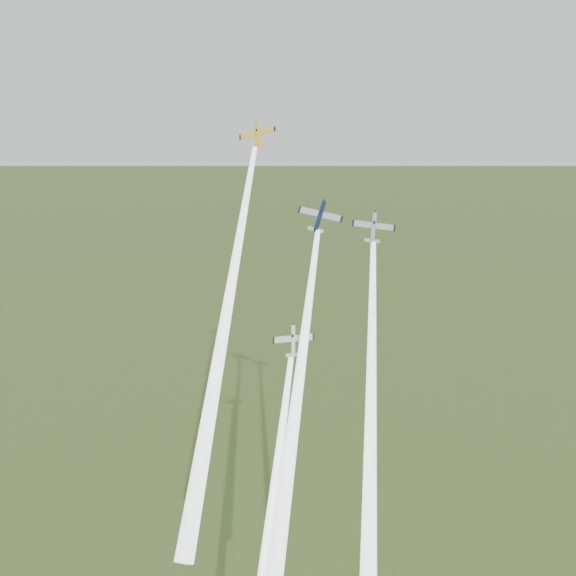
{
  "coord_description": "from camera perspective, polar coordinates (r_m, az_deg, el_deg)",
  "views": [
    {
      "loc": [
        51.91,
        -115.38,
        128.83
      ],
      "look_at": [
        0.0,
        -6.0,
        92.0
      ],
      "focal_mm": 45.0,
      "sensor_mm": 36.0,
      "label": 1
    }
  ],
  "objects": [
    {
      "name": "plane_yellow",
      "position": [
        139.86,
        -2.45,
        12.02
      ],
      "size": [
        9.41,
        7.37,
        7.46
      ],
      "primitive_type": null,
      "rotation": [
        0.78,
        -0.24,
        0.28
      ],
      "color": "yellow"
    },
    {
      "name": "smoke_trail_yellow",
      "position": [
        118.65,
        -5.04,
        -2.95
      ],
      "size": [
        17.85,
        52.99,
        54.05
      ],
      "primitive_type": null,
      "rotation": [
        -0.79,
        0.0,
        0.28
      ],
      "color": "white"
    },
    {
      "name": "plane_navy",
      "position": [
        131.9,
        2.52,
        5.68
      ],
      "size": [
        8.69,
        8.9,
        8.23
      ],
      "primitive_type": null,
      "rotation": [
        0.78,
        0.2,
        0.27
      ],
      "color": "#0D193A"
    },
    {
      "name": "smoke_trail_navy",
      "position": [
        115.86,
        0.62,
        -9.35
      ],
      "size": [
        15.59,
        48.0,
        48.7
      ],
      "primitive_type": null,
      "rotation": [
        -0.79,
        0.0,
        0.27
      ],
      "color": "white"
    },
    {
      "name": "plane_silver_right",
      "position": [
        126.78,
        6.78,
        4.76
      ],
      "size": [
        8.74,
        8.52,
        6.91
      ],
      "primitive_type": null,
      "rotation": [
        0.78,
        0.11,
        0.35
      ],
      "color": "#B1B7C0"
    },
    {
      "name": "smoke_trail_silver_right",
      "position": [
        110.49,
        6.52,
        -12.3
      ],
      "size": [
        20.44,
        50.21,
        52.07
      ],
      "primitive_type": null,
      "rotation": [
        -0.79,
        0.0,
        0.35
      ],
      "color": "white"
    },
    {
      "name": "plane_silver_low",
      "position": [
        123.99,
        0.42,
        -4.2
      ],
      "size": [
        9.29,
        7.55,
        7.08
      ],
      "primitive_type": null,
      "rotation": [
        0.78,
        -0.16,
        0.28
      ],
      "color": "silver"
    },
    {
      "name": "smoke_trail_silver_low",
      "position": [
        114.55,
        -1.74,
        -20.5
      ],
      "size": [
        15.72,
        46.56,
        47.33
      ],
      "primitive_type": null,
      "rotation": [
        -0.79,
        0.0,
        0.28
      ],
      "color": "white"
    }
  ]
}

